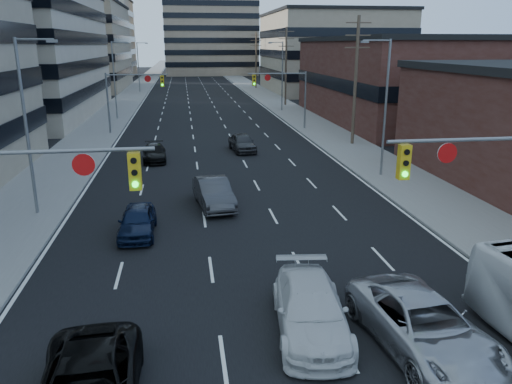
{
  "coord_description": "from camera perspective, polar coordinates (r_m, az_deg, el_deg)",
  "views": [
    {
      "loc": [
        -2.64,
        -6.33,
        8.68
      ],
      "look_at": [
        0.49,
        15.24,
        2.2
      ],
      "focal_mm": 35.0,
      "sensor_mm": 36.0,
      "label": 1
    }
  ],
  "objects": [
    {
      "name": "streetlight_left_far",
      "position": [
        96.71,
        -13.21,
        13.98
      ],
      "size": [
        2.03,
        0.22,
        9.0
      ],
      "color": "slate",
      "rests_on": "ground"
    },
    {
      "name": "signal_near_left",
      "position": [
        15.73,
        -25.71,
        -1.19
      ],
      "size": [
        6.59,
        0.33,
        6.0
      ],
      "color": "slate",
      "rests_on": "ground"
    },
    {
      "name": "bg_block_left",
      "position": [
        148.52,
        -18.86,
        16.22
      ],
      "size": [
        24.0,
        24.0,
        20.0
      ],
      "primitive_type": "cube",
      "color": "#ADA089",
      "rests_on": "ground"
    },
    {
      "name": "utility_pole_block",
      "position": [
        44.95,
        11.31,
        12.54
      ],
      "size": [
        2.2,
        0.28,
        11.0
      ],
      "color": "#4C3D2D",
      "rests_on": "ground"
    },
    {
      "name": "signal_far_left",
      "position": [
        51.76,
        -14.09,
        11.21
      ],
      "size": [
        6.09,
        0.33,
        6.0
      ],
      "color": "slate",
      "rests_on": "ground"
    },
    {
      "name": "signal_far_right",
      "position": [
        52.54,
        3.17,
        11.75
      ],
      "size": [
        6.09,
        0.33,
        6.0
      ],
      "color": "slate",
      "rests_on": "ground"
    },
    {
      "name": "sedan_black_far",
      "position": [
        39.34,
        -11.54,
        4.4
      ],
      "size": [
        1.97,
        4.38,
        1.24
      ],
      "primitive_type": "imported",
      "rotation": [
        0.0,
        0.0,
        0.05
      ],
      "color": "black",
      "rests_on": "ground"
    },
    {
      "name": "utility_pole_distant",
      "position": [
        103.44,
        -0.0,
        14.94
      ],
      "size": [
        2.2,
        0.28,
        11.0
      ],
      "color": "#4C3D2D",
      "rests_on": "ground"
    },
    {
      "name": "sedan_grey_right",
      "position": [
        42.09,
        -1.59,
        5.68
      ],
      "size": [
        2.25,
        4.55,
        1.49
      ],
      "primitive_type": "imported",
      "rotation": [
        0.0,
        0.0,
        0.11
      ],
      "color": "#303033",
      "rests_on": "ground"
    },
    {
      "name": "signal_near_right",
      "position": [
        18.06,
        26.05,
        0.9
      ],
      "size": [
        6.59,
        0.33,
        6.0
      ],
      "color": "slate",
      "rests_on": "ground"
    },
    {
      "name": "streetlight_left_near",
      "position": [
        27.67,
        -24.55,
        7.54
      ],
      "size": [
        2.03,
        0.22,
        9.0
      ],
      "color": "slate",
      "rests_on": "ground"
    },
    {
      "name": "utility_pole_midblock",
      "position": [
        73.9,
        3.44,
        14.27
      ],
      "size": [
        2.2,
        0.28,
        11.0
      ],
      "color": "#4C3D2D",
      "rests_on": "ground"
    },
    {
      "name": "office_left_far",
      "position": [
        108.46,
        -20.35,
        15.21
      ],
      "size": [
        20.0,
        30.0,
        16.0
      ],
      "primitive_type": "cube",
      "color": "gray",
      "rests_on": "ground"
    },
    {
      "name": "office_right_far",
      "position": [
        98.31,
        8.38,
        15.4
      ],
      "size": [
        22.0,
        28.0,
        14.0
      ],
      "primitive_type": "cube",
      "color": "gray",
      "rests_on": "ground"
    },
    {
      "name": "silver_suv",
      "position": [
        15.86,
        18.5,
        -14.16
      ],
      "size": [
        3.3,
        6.03,
        1.6
      ],
      "primitive_type": "imported",
      "rotation": [
        0.0,
        0.0,
        0.12
      ],
      "color": "#A3A4A8",
      "rests_on": "ground"
    },
    {
      "name": "streetlight_right_far",
      "position": [
        67.69,
        2.89,
        13.46
      ],
      "size": [
        2.03,
        0.22,
        9.0
      ],
      "color": "slate",
      "rests_on": "ground"
    },
    {
      "name": "sidewalk_right",
      "position": [
        137.33,
        -2.39,
        12.94
      ],
      "size": [
        5.0,
        300.0,
        0.15
      ],
      "primitive_type": "cube",
      "color": "slate",
      "rests_on": "ground"
    },
    {
      "name": "streetlight_right_near",
      "position": [
        34.11,
        14.38,
        9.94
      ],
      "size": [
        2.03,
        0.22,
        9.0
      ],
      "color": "slate",
      "rests_on": "ground"
    },
    {
      "name": "bg_block_right",
      "position": [
        140.69,
        6.23,
        15.36
      ],
      "size": [
        22.0,
        22.0,
        12.0
      ],
      "primitive_type": "cube",
      "color": "gray",
      "rests_on": "ground"
    },
    {
      "name": "sidewalk_left",
      "position": [
        136.89,
        -12.24,
        12.58
      ],
      "size": [
        5.0,
        300.0,
        0.15
      ],
      "primitive_type": "cube",
      "color": "slate",
      "rests_on": "ground"
    },
    {
      "name": "storefront_right_mid",
      "position": [
        62.45,
        17.41,
        11.98
      ],
      "size": [
        20.0,
        30.0,
        9.0
      ],
      "primitive_type": "cube",
      "color": "#472119",
      "rests_on": "ground"
    },
    {
      "name": "streetlight_left_mid",
      "position": [
        61.92,
        -15.77,
        12.59
      ],
      "size": [
        2.03,
        0.22,
        9.0
      ],
      "color": "slate",
      "rests_on": "ground"
    },
    {
      "name": "white_van",
      "position": [
        16.02,
        6.25,
        -13.16
      ],
      "size": [
        2.69,
        5.45,
        1.52
      ],
      "primitive_type": "imported",
      "rotation": [
        0.0,
        0.0,
        -0.11
      ],
      "color": "silver",
      "rests_on": "ground"
    },
    {
      "name": "road_surface",
      "position": [
        136.63,
        -7.31,
        12.78
      ],
      "size": [
        18.0,
        300.0,
        0.02
      ],
      "primitive_type": "cube",
      "color": "black",
      "rests_on": "ground"
    },
    {
      "name": "sedan_blue",
      "position": [
        24.14,
        -13.41,
        -3.24
      ],
      "size": [
        1.67,
        4.08,
        1.39
      ],
      "primitive_type": "imported",
      "rotation": [
        0.0,
        0.0,
        -0.01
      ],
      "color": "black",
      "rests_on": "ground"
    },
    {
      "name": "sedan_grey_center",
      "position": [
        27.63,
        -4.87,
        -0.1
      ],
      "size": [
        2.28,
        4.96,
        1.57
      ],
      "primitive_type": "imported",
      "rotation": [
        0.0,
        0.0,
        0.13
      ],
      "color": "#363638",
      "rests_on": "ground"
    }
  ]
}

